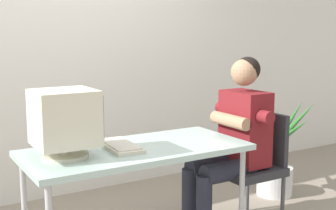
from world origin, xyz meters
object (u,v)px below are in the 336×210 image
(potted_plant, at_px, (275,154))
(desk, at_px, (136,156))
(person_seated, at_px, (233,139))
(crt_monitor, at_px, (65,119))
(keyboard, at_px, (120,146))
(office_chair, at_px, (253,161))

(potted_plant, bearing_deg, desk, -166.49)
(desk, xyz_separation_m, potted_plant, (1.57, 0.38, -0.30))
(desk, xyz_separation_m, person_seated, (0.79, 0.01, 0.01))
(crt_monitor, xyz_separation_m, person_seated, (1.24, 0.01, -0.27))
(keyboard, relative_size, person_seated, 0.32)
(person_seated, xyz_separation_m, potted_plant, (0.79, 0.36, -0.31))
(office_chair, xyz_separation_m, potted_plant, (0.59, 0.36, -0.12))
(desk, distance_m, keyboard, 0.12)
(person_seated, bearing_deg, potted_plant, 24.77)
(crt_monitor, height_order, office_chair, crt_monitor)
(crt_monitor, bearing_deg, keyboard, 4.84)
(keyboard, xyz_separation_m, office_chair, (1.08, -0.02, -0.26))
(keyboard, height_order, office_chair, office_chair)
(keyboard, xyz_separation_m, potted_plant, (1.67, 0.34, -0.37))
(office_chair, distance_m, potted_plant, 0.70)
(office_chair, distance_m, person_seated, 0.28)
(crt_monitor, relative_size, office_chair, 0.46)
(crt_monitor, bearing_deg, office_chair, 0.36)
(potted_plant, bearing_deg, person_seated, -155.23)
(desk, relative_size, keyboard, 3.41)
(crt_monitor, relative_size, potted_plant, 0.45)
(crt_monitor, xyz_separation_m, keyboard, (0.35, 0.03, -0.21))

